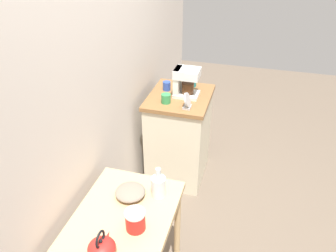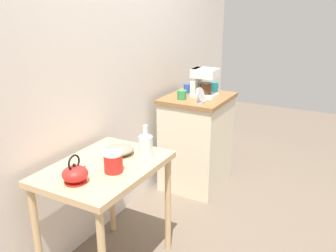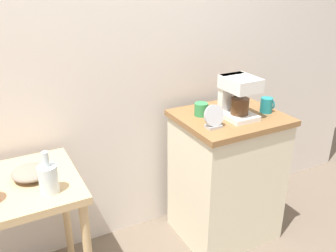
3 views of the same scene
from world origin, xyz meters
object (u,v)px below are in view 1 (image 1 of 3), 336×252
(mug_dark_teal, at_px, (192,81))
(table_clock, at_px, (187,101))
(bowl_stoneware, at_px, (130,192))
(coffee_maker, at_px, (185,81))
(mug_blue, at_px, (167,86))
(teakettle, at_px, (102,248))
(glass_carafe_vase, at_px, (158,186))
(mug_tall_green, at_px, (166,98))
(canister_enamel, at_px, (135,220))

(mug_dark_teal, height_order, table_clock, table_clock)
(bowl_stoneware, xyz_separation_m, coffee_maker, (1.23, -0.05, 0.23))
(bowl_stoneware, height_order, mug_dark_teal, mug_dark_teal)
(bowl_stoneware, distance_m, mug_blue, 1.31)
(teakettle, bearing_deg, bowl_stoneware, 2.36)
(glass_carafe_vase, distance_m, mug_blue, 1.28)
(mug_dark_teal, relative_size, mug_blue, 1.15)
(table_clock, bearing_deg, mug_dark_teal, 6.71)
(coffee_maker, relative_size, mug_dark_teal, 2.71)
(mug_tall_green, distance_m, table_clock, 0.21)
(teakettle, relative_size, mug_tall_green, 1.97)
(mug_blue, bearing_deg, teakettle, -175.02)
(canister_enamel, relative_size, mug_tall_green, 1.38)
(glass_carafe_vase, relative_size, mug_tall_green, 2.33)
(teakettle, height_order, mug_blue, mug_blue)
(mug_dark_teal, bearing_deg, table_clock, -173.29)
(mug_dark_teal, bearing_deg, bowl_stoneware, 176.89)
(canister_enamel, relative_size, table_clock, 0.90)
(bowl_stoneware, xyz_separation_m, mug_blue, (1.30, 0.13, 0.13))
(canister_enamel, bearing_deg, mug_tall_green, 8.48)
(canister_enamel, height_order, mug_dark_teal, mug_dark_teal)
(table_clock, bearing_deg, glass_carafe_vase, -177.81)
(coffee_maker, bearing_deg, glass_carafe_vase, -174.36)
(mug_dark_teal, bearing_deg, coffee_maker, 173.05)
(canister_enamel, xyz_separation_m, mug_dark_teal, (1.68, 0.04, 0.11))
(bowl_stoneware, xyz_separation_m, mug_dark_teal, (1.45, -0.08, 0.14))
(bowl_stoneware, relative_size, mug_dark_teal, 1.97)
(coffee_maker, bearing_deg, mug_dark_teal, -6.95)
(glass_carafe_vase, height_order, mug_dark_teal, mug_dark_teal)
(glass_carafe_vase, distance_m, mug_dark_teal, 1.40)
(mug_tall_green, bearing_deg, table_clock, -102.30)
(canister_enamel, distance_m, mug_tall_green, 1.30)
(bowl_stoneware, xyz_separation_m, glass_carafe_vase, (0.06, -0.17, 0.04))
(canister_enamel, xyz_separation_m, coffee_maker, (1.46, 0.07, 0.20))
(teakettle, xyz_separation_m, table_clock, (1.45, -0.11, 0.13))
(canister_enamel, height_order, table_clock, table_clock)
(coffee_maker, relative_size, mug_tall_green, 2.87)
(glass_carafe_vase, bearing_deg, bowl_stoneware, 109.16)
(canister_enamel, xyz_separation_m, table_clock, (1.24, -0.01, 0.12))
(canister_enamel, distance_m, coffee_maker, 1.48)
(coffee_maker, xyz_separation_m, mug_blue, (0.07, 0.19, -0.10))
(bowl_stoneware, bearing_deg, teakettle, -177.64)
(mug_blue, height_order, table_clock, table_clock)
(bowl_stoneware, distance_m, teakettle, 0.44)
(coffee_maker, relative_size, mug_blue, 3.10)
(teakettle, height_order, mug_tall_green, mug_tall_green)
(glass_carafe_vase, relative_size, coffee_maker, 0.81)
(glass_carafe_vase, relative_size, mug_blue, 2.52)
(canister_enamel, bearing_deg, teakettle, 153.76)
(teakettle, bearing_deg, coffee_maker, -1.15)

